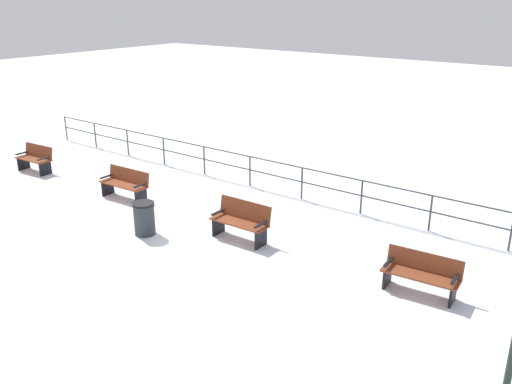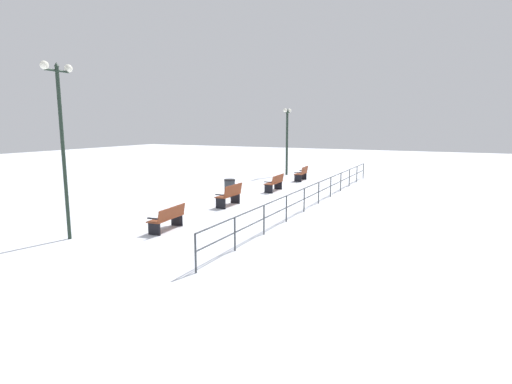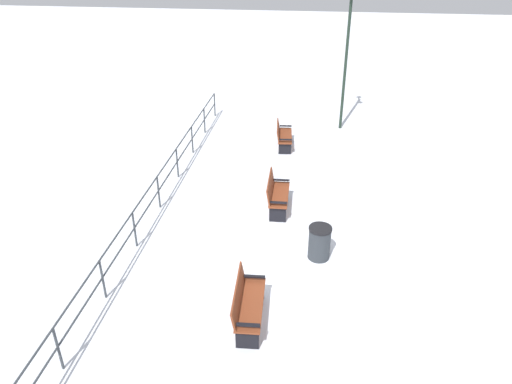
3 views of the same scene
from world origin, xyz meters
name	(u,v)px [view 2 (image 2 of 3)]	position (x,y,z in m)	size (l,w,h in m)	color
ground_plane	(253,198)	(0.00, 0.00, 0.00)	(80.00, 80.00, 0.00)	white
bench_nearest	(302,173)	(-0.05, -6.76, 0.46)	(0.66, 1.42, 0.90)	brown
bench_second	(275,183)	(-0.17, -2.25, 0.47)	(0.62, 1.63, 0.88)	brown
bench_third	(230,195)	(0.01, 2.25, 0.49)	(0.60, 1.53, 0.96)	brown
bench_fourth	(168,218)	(-0.17, 6.74, 0.43)	(0.66, 1.57, 0.82)	brown
lamppost_near	(287,133)	(1.95, -9.19, 2.94)	(0.27, 1.04, 4.57)	#1E2D23
lamppost_middle	(61,124)	(1.95, 8.90, 3.51)	(0.24, 1.05, 5.30)	#1E2D23
waterfront_railing	(319,189)	(-3.28, 0.00, 0.67)	(0.05, 19.36, 0.99)	#383D42
trash_bin	(230,188)	(1.23, 0.11, 0.43)	(0.55, 0.55, 0.85)	#2D3338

